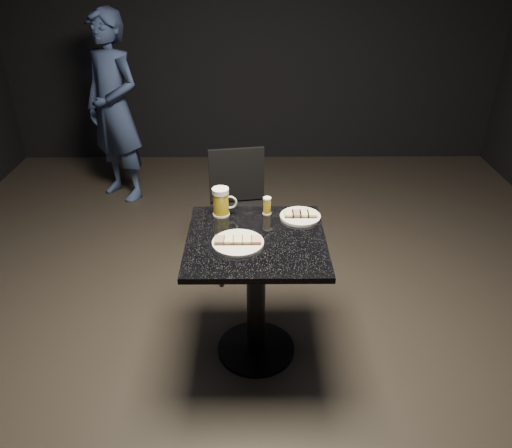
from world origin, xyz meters
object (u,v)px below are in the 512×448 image
object	(u,v)px
chair	(239,205)
beer_mug	(221,202)
beer_tumbler	(267,206)
table	(256,278)
plate_small	(300,216)
patron	(114,109)
plate_large	(238,243)

from	to	relation	value
chair	beer_mug	bearing A→B (deg)	-97.19
beer_mug	beer_tumbler	world-z (taller)	beer_mug
table	beer_mug	size ratio (longest dim) A/B	4.75
beer_tumbler	chair	size ratio (longest dim) A/B	0.11
plate_small	beer_tumbler	world-z (taller)	beer_tumbler
patron	table	xyz separation A→B (m)	(1.20, -2.07, -0.30)
plate_small	beer_tumbler	bearing A→B (deg)	165.22
plate_large	chair	distance (m)	0.96
table	plate_large	bearing A→B (deg)	-147.40
patron	chair	size ratio (longest dim) A/B	1.88
plate_large	chair	world-z (taller)	chair
beer_mug	chair	bearing A→B (deg)	82.81
chair	patron	bearing A→B (deg)	132.25
beer_mug	chair	xyz separation A→B (m)	(0.08, 0.62, -0.33)
plate_small	chair	distance (m)	0.78
plate_large	table	bearing A→B (deg)	32.60
plate_large	table	size ratio (longest dim) A/B	0.34
plate_large	table	distance (m)	0.27
plate_small	beer_tumbler	xyz separation A→B (m)	(-0.18, 0.05, 0.04)
plate_small	beer_tumbler	distance (m)	0.19
beer_mug	chair	world-z (taller)	beer_mug
plate_large	patron	distance (m)	2.40
table	chair	bearing A→B (deg)	97.02
patron	chair	distance (m)	1.65
table	beer_tumbler	size ratio (longest dim) A/B	7.65
plate_large	plate_small	bearing A→B (deg)	39.38
table	plate_small	bearing A→B (deg)	41.61
beer_mug	beer_tumbler	bearing A→B (deg)	2.69
patron	beer_tumbler	xyz separation A→B (m)	(1.26, -1.81, -0.01)
plate_large	table	xyz separation A→B (m)	(0.09, 0.06, -0.25)
table	beer_tumbler	distance (m)	0.40
beer_mug	beer_tumbler	distance (m)	0.25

